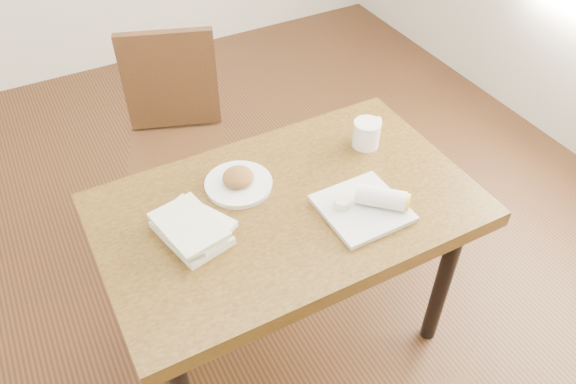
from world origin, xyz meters
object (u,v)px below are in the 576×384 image
book_stack (192,228)px  coffee_mug (367,133)px  plate_burrito (368,205)px  table (288,222)px  plate_scone (238,182)px  chair_far (176,129)px

book_stack → coffee_mug: bearing=9.9°
plate_burrito → book_stack: plate_burrito is taller
table → plate_scone: 0.21m
chair_far → plate_burrito: chair_far is taller
coffee_mug → plate_burrito: bearing=-123.1°
chair_far → plate_scone: chair_far is taller
chair_far → plate_burrito: size_ratio=3.60×
table → plate_scone: bearing=125.9°
chair_far → book_stack: bearing=-104.5°
plate_scone → plate_burrito: bearing=-43.3°
table → coffee_mug: coffee_mug is taller
chair_far → plate_burrito: 1.05m
chair_far → plate_scone: size_ratio=4.21×
table → plate_burrito: 0.28m
table → plate_burrito: (0.21, -0.15, 0.11)m
plate_burrito → plate_scone: bearing=136.7°
plate_scone → coffee_mug: size_ratio=1.61×
table → coffee_mug: (0.40, 0.14, 0.14)m
table → chair_far: (-0.11, 0.82, -0.11)m
table → book_stack: bearing=177.3°
table → book_stack: 0.34m
table → plate_burrito: plate_burrito is taller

